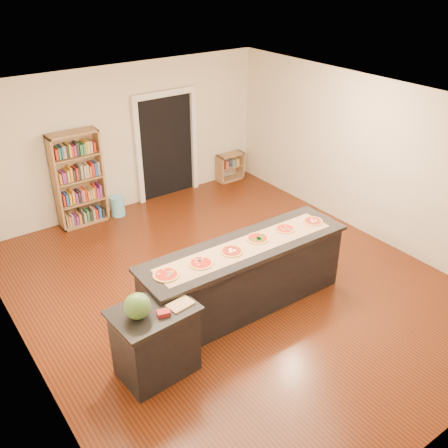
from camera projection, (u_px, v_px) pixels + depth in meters
room at (232, 205)px, 7.08m from camera, size 6.00×7.00×2.80m
doorway at (166, 140)px, 10.10m from camera, size 1.40×0.09×2.21m
kitchen_island at (245, 276)px, 7.06m from camera, size 3.10×0.84×1.02m
side_counter at (156, 341)px, 5.94m from camera, size 0.96×0.71×0.95m
bookshelf at (79, 179)px, 9.12m from camera, size 0.90×0.32×1.79m
low_shelf at (230, 167)px, 11.20m from camera, size 0.62×0.27×0.62m
waste_bin at (118, 206)px, 9.73m from camera, size 0.27×0.27×0.39m
kraft_paper at (247, 246)px, 6.80m from camera, size 2.70×0.51×0.00m
watermelon at (137, 306)px, 5.53m from camera, size 0.30×0.30×0.30m
cutting_board at (181, 304)px, 5.78m from camera, size 0.32×0.23×0.02m
package_red at (163, 313)px, 5.62m from camera, size 0.17×0.14×0.05m
package_teal at (170, 292)px, 5.96m from camera, size 0.17×0.17×0.06m
pizza_a at (166, 275)px, 6.18m from camera, size 0.34×0.34×0.02m
pizza_b at (201, 263)px, 6.42m from camera, size 0.34×0.34×0.02m
pizza_c at (232, 251)px, 6.67m from camera, size 0.33×0.33×0.02m
pizza_d at (258, 238)px, 6.97m from camera, size 0.34×0.34×0.02m
pizza_e at (285, 229)px, 7.21m from camera, size 0.29×0.29×0.02m
pizza_f at (313, 221)px, 7.41m from camera, size 0.29×0.29×0.02m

